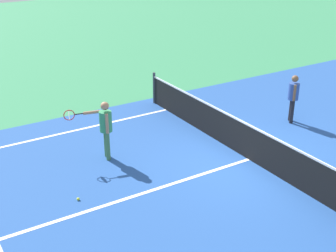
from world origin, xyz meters
name	(u,v)px	position (x,y,z in m)	size (l,w,h in m)	color
ground_plane	(249,159)	(0.00, 0.00, 0.00)	(60.00, 60.00, 0.00)	#337F51
court_surface_inbounds	(249,159)	(0.00, 0.00, 0.00)	(10.62, 24.40, 0.00)	#234C93
line_center_service	(141,194)	(0.00, -3.20, 0.00)	(0.10, 6.40, 0.01)	white
net	(250,142)	(0.00, 0.00, 0.49)	(9.84, 0.09, 1.07)	#33383D
player_near	(105,124)	(-2.02, -3.11, 0.96)	(0.69, 1.11, 1.56)	#3F7247
player_far	(293,94)	(-1.24, 2.75, 0.90)	(0.35, 0.32, 1.49)	black
tennis_ball_mid_court	(78,199)	(-0.51, -4.50, 0.03)	(0.07, 0.07, 0.07)	#CCE033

